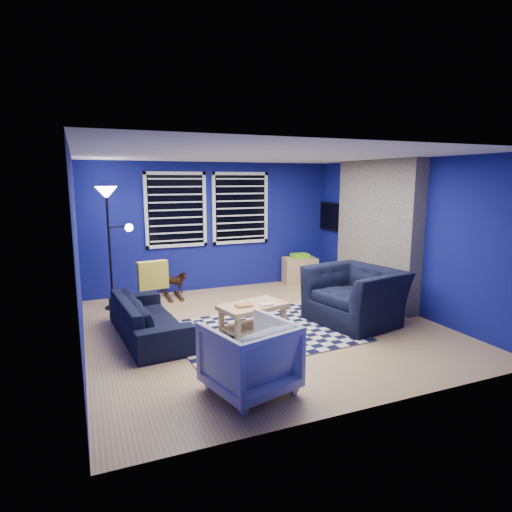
{
  "coord_description": "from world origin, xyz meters",
  "views": [
    {
      "loc": [
        -2.45,
        -5.58,
        2.17
      ],
      "look_at": [
        -0.01,
        0.3,
        1.02
      ],
      "focal_mm": 30.0,
      "sensor_mm": 36.0,
      "label": 1
    }
  ],
  "objects_px": {
    "tv": "(334,217)",
    "armchair_bent": "(250,357)",
    "rocking_horse": "(173,283)",
    "floor_lamp": "(109,209)",
    "cabinet": "(300,271)",
    "coffee_table": "(253,313)",
    "armchair_big": "(355,296)",
    "sofa": "(149,317)"
  },
  "relations": [
    {
      "from": "tv",
      "to": "armchair_bent",
      "type": "height_order",
      "value": "tv"
    },
    {
      "from": "rocking_horse",
      "to": "floor_lamp",
      "type": "relative_size",
      "value": 0.25
    },
    {
      "from": "cabinet",
      "to": "tv",
      "type": "bearing_deg",
      "value": -0.27
    },
    {
      "from": "coffee_table",
      "to": "cabinet",
      "type": "xyz_separation_m",
      "value": [
        2.02,
        2.36,
        -0.03
      ]
    },
    {
      "from": "armchair_bent",
      "to": "floor_lamp",
      "type": "height_order",
      "value": "floor_lamp"
    },
    {
      "from": "rocking_horse",
      "to": "coffee_table",
      "type": "relative_size",
      "value": 0.49
    },
    {
      "from": "armchair_big",
      "to": "floor_lamp",
      "type": "relative_size",
      "value": 0.63
    },
    {
      "from": "cabinet",
      "to": "floor_lamp",
      "type": "distance_m",
      "value": 4.0
    },
    {
      "from": "armchair_big",
      "to": "floor_lamp",
      "type": "bearing_deg",
      "value": -134.69
    },
    {
      "from": "armchair_bent",
      "to": "coffee_table",
      "type": "relative_size",
      "value": 0.81
    },
    {
      "from": "tv",
      "to": "floor_lamp",
      "type": "bearing_deg",
      "value": -177.79
    },
    {
      "from": "armchair_bent",
      "to": "floor_lamp",
      "type": "distance_m",
      "value": 3.96
    },
    {
      "from": "sofa",
      "to": "armchair_big",
      "type": "bearing_deg",
      "value": -106.25
    },
    {
      "from": "coffee_table",
      "to": "rocking_horse",
      "type": "bearing_deg",
      "value": 105.58
    },
    {
      "from": "armchair_bent",
      "to": "rocking_horse",
      "type": "distance_m",
      "value": 3.84
    },
    {
      "from": "tv",
      "to": "coffee_table",
      "type": "distance_m",
      "value": 3.68
    },
    {
      "from": "armchair_bent",
      "to": "floor_lamp",
      "type": "relative_size",
      "value": 0.4
    },
    {
      "from": "armchair_bent",
      "to": "sofa",
      "type": "bearing_deg",
      "value": -85.16
    },
    {
      "from": "tv",
      "to": "sofa",
      "type": "relative_size",
      "value": 0.52
    },
    {
      "from": "armchair_bent",
      "to": "cabinet",
      "type": "bearing_deg",
      "value": -139.47
    },
    {
      "from": "cabinet",
      "to": "floor_lamp",
      "type": "xyz_separation_m",
      "value": [
        -3.73,
        -0.31,
        1.39
      ]
    },
    {
      "from": "rocking_horse",
      "to": "coffee_table",
      "type": "height_order",
      "value": "rocking_horse"
    },
    {
      "from": "tv",
      "to": "cabinet",
      "type": "xyz_separation_m",
      "value": [
        -0.7,
        0.14,
        -1.11
      ]
    },
    {
      "from": "tv",
      "to": "floor_lamp",
      "type": "relative_size",
      "value": 0.49
    },
    {
      "from": "armchair_big",
      "to": "coffee_table",
      "type": "relative_size",
      "value": 1.26
    },
    {
      "from": "armchair_bent",
      "to": "coffee_table",
      "type": "height_order",
      "value": "armchair_bent"
    },
    {
      "from": "tv",
      "to": "rocking_horse",
      "type": "xyz_separation_m",
      "value": [
        -3.37,
        0.09,
        -1.12
      ]
    },
    {
      "from": "floor_lamp",
      "to": "sofa",
      "type": "bearing_deg",
      "value": -77.84
    },
    {
      "from": "sofa",
      "to": "coffee_table",
      "type": "bearing_deg",
      "value": -114.26
    },
    {
      "from": "tv",
      "to": "armchair_big",
      "type": "height_order",
      "value": "tv"
    },
    {
      "from": "sofa",
      "to": "floor_lamp",
      "type": "xyz_separation_m",
      "value": [
        -0.34,
        1.59,
        1.4
      ]
    },
    {
      "from": "rocking_horse",
      "to": "floor_lamp",
      "type": "bearing_deg",
      "value": 122.37
    },
    {
      "from": "sofa",
      "to": "rocking_horse",
      "type": "bearing_deg",
      "value": -26.7
    },
    {
      "from": "tv",
      "to": "cabinet",
      "type": "height_order",
      "value": "tv"
    },
    {
      "from": "tv",
      "to": "armchair_big",
      "type": "bearing_deg",
      "value": -114.92
    },
    {
      "from": "armchair_big",
      "to": "rocking_horse",
      "type": "bearing_deg",
      "value": -148.51
    },
    {
      "from": "armchair_big",
      "to": "rocking_horse",
      "type": "relative_size",
      "value": 2.56
    },
    {
      "from": "armchair_bent",
      "to": "floor_lamp",
      "type": "bearing_deg",
      "value": -88.46
    },
    {
      "from": "armchair_big",
      "to": "armchair_bent",
      "type": "xyz_separation_m",
      "value": [
        -2.29,
        -1.41,
        -0.04
      ]
    },
    {
      "from": "armchair_big",
      "to": "cabinet",
      "type": "height_order",
      "value": "armchair_big"
    },
    {
      "from": "armchair_big",
      "to": "cabinet",
      "type": "distance_m",
      "value": 2.51
    },
    {
      "from": "sofa",
      "to": "rocking_horse",
      "type": "xyz_separation_m",
      "value": [
        0.72,
        1.84,
        0.0
      ]
    }
  ]
}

